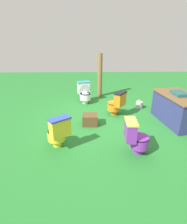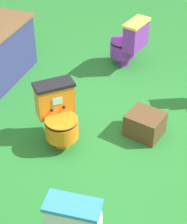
{
  "view_description": "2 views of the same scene",
  "coord_description": "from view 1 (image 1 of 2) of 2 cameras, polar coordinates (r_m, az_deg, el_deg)",
  "views": [
    {
      "loc": [
        4.65,
        -0.38,
        2.27
      ],
      "look_at": [
        0.27,
        -0.29,
        0.39
      ],
      "focal_mm": 29.81,
      "sensor_mm": 36.0,
      "label": 1
    },
    {
      "loc": [
        -3.25,
        -1.78,
        3.14
      ],
      "look_at": [
        -0.11,
        0.13,
        0.32
      ],
      "focal_mm": 65.67,
      "sensor_mm": 36.0,
      "label": 2
    }
  ],
  "objects": [
    {
      "name": "small_crate",
      "position": [
        4.93,
        -1.02,
        -2.36
      ],
      "size": [
        0.36,
        0.41,
        0.28
      ],
      "primitive_type": "cube",
      "rotation": [
        0.0,
        0.0,
        4.68
      ],
      "color": "brown",
      "rests_on": "ground"
    },
    {
      "name": "toilet_purple",
      "position": [
        3.8,
        12.75,
        -7.43
      ],
      "size": [
        0.44,
        0.51,
        0.73
      ],
      "rotation": [
        0.0,
        0.0,
        6.24
      ],
      "color": "purple",
      "rests_on": "ground"
    },
    {
      "name": "wooden_post",
      "position": [
        7.04,
        1.96,
        11.15
      ],
      "size": [
        0.18,
        0.18,
        1.61
      ],
      "primitive_type": "cylinder",
      "color": "brown",
      "rests_on": "ground"
    },
    {
      "name": "toilet_white",
      "position": [
        6.45,
        -2.78,
        6.06
      ],
      "size": [
        0.59,
        0.53,
        0.73
      ],
      "rotation": [
        0.0,
        0.0,
        5.0
      ],
      "color": "white",
      "rests_on": "ground"
    },
    {
      "name": "toilet_orange",
      "position": [
        5.47,
        7.09,
        2.67
      ],
      "size": [
        0.61,
        0.63,
        0.73
      ],
      "rotation": [
        0.0,
        0.0,
        2.52
      ],
      "color": "orange",
      "rests_on": "ground"
    },
    {
      "name": "toilet_yellow",
      "position": [
        3.95,
        -10.84,
        -5.94
      ],
      "size": [
        0.63,
        0.62,
        0.73
      ],
      "rotation": [
        0.0,
        0.0,
        2.22
      ],
      "color": "yellow",
      "rests_on": "ground"
    },
    {
      "name": "ground",
      "position": [
        5.19,
        3.19,
        -2.79
      ],
      "size": [
        14.0,
        14.0,
        0.0
      ],
      "primitive_type": "plane",
      "color": "#26752D"
    },
    {
      "name": "vendor_table",
      "position": [
        5.46,
        24.59,
        0.88
      ],
      "size": [
        1.59,
        1.1,
        0.85
      ],
      "rotation": [
        0.0,
        0.0,
        0.17
      ],
      "color": "navy",
      "rests_on": "ground"
    },
    {
      "name": "lemon_bucket",
      "position": [
        6.2,
        13.82,
        2.17
      ],
      "size": [
        0.22,
        0.22,
        0.28
      ],
      "color": "#B7B7BF",
      "rests_on": "ground"
    }
  ]
}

